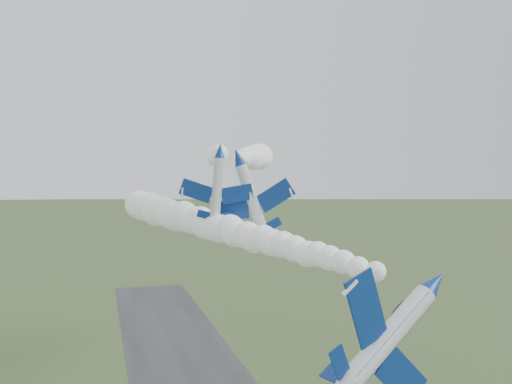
% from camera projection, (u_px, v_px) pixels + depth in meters
% --- Properties ---
extents(jet_lead, '(7.43, 14.18, 10.02)m').
position_uv_depth(jet_lead, '(436.00, 283.00, 44.28)').
color(jet_lead, silver).
extents(smoke_trail_jet_lead, '(24.71, 60.89, 4.90)m').
position_uv_depth(smoke_trail_jet_lead, '(218.00, 227.00, 73.95)').
color(smoke_trail_jet_lead, white).
extents(jet_pair_left, '(9.58, 11.29, 2.83)m').
position_uv_depth(jet_pair_left, '(220.00, 150.00, 73.45)').
color(jet_pair_left, silver).
extents(smoke_trail_jet_pair_left, '(18.45, 68.76, 4.49)m').
position_uv_depth(smoke_trail_jet_pair_left, '(217.00, 156.00, 110.74)').
color(smoke_trail_jet_pair_left, white).
extents(jet_pair_right, '(10.66, 13.04, 4.29)m').
position_uv_depth(jet_pair_right, '(238.00, 157.00, 74.30)').
color(jet_pair_right, silver).
extents(smoke_trail_jet_pair_right, '(24.03, 64.15, 5.91)m').
position_uv_depth(smoke_trail_jet_pair_right, '(253.00, 157.00, 109.71)').
color(smoke_trail_jet_pair_right, white).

